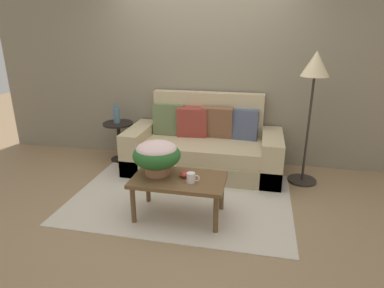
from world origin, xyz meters
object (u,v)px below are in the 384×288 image
Objects in this scene: floor_lamp at (314,80)px; table_vase at (117,115)px; snack_bowl at (185,174)px; coffee_mug at (191,178)px; couch at (204,148)px; potted_plant at (157,155)px; coffee_table at (179,183)px; side_table at (119,135)px.

table_vase is at bearing 175.57° from floor_lamp.
coffee_mug is at bearing -52.00° from snack_bowl.
floor_lamp is 1.89m from snack_bowl.
snack_bowl is at bearing -88.75° from couch.
couch is 7.18× the size of table_vase.
coffee_mug is (-1.20, -1.21, -0.82)m from floor_lamp.
potted_plant is 0.44m from coffee_mug.
table_vase reaches higher than coffee_table.
potted_plant is at bearing 161.82° from coffee_mug.
potted_plant is 4.28× the size of snack_bowl.
couch reaches higher than potted_plant.
coffee_table is at bearing -91.48° from couch.
snack_bowl is 0.40× the size of table_vase.
couch is 1.34m from coffee_mug.
floor_lamp reaches higher than couch.
side_table reaches higher than coffee_table.
couch is at bearing 91.25° from snack_bowl.
floor_lamp is at bearing -4.43° from table_vase.
potted_plant reaches higher than coffee_table.
coffee_table is at bearing -46.79° from table_vase.
coffee_table is at bearing 154.40° from coffee_mug.
side_table is at bearing 176.00° from couch.
coffee_table is 7.21× the size of coffee_mug.
couch reaches higher than side_table.
side_table reaches higher than coffee_mug.
table_vase is at bearing 133.21° from coffee_table.
coffee_table is 0.37m from potted_plant.
couch is at bearing -4.00° from side_table.
side_table is 4.45× the size of coffee_mug.
potted_plant reaches higher than snack_bowl.
couch is 2.20× the size of coffee_table.
couch is 3.56× the size of side_table.
couch is at bearing -3.85° from table_vase.
side_table is (-1.25, 1.35, 0.02)m from coffee_table.
table_vase reaches higher than side_table.
coffee_mug is 2.01m from table_vase.
coffee_table is at bearing -13.42° from potted_plant.
floor_lamp reaches higher than side_table.
floor_lamp is 2.04m from potted_plant.
snack_bowl is at bearing 128.00° from coffee_mug.
floor_lamp is at bearing 34.27° from potted_plant.
floor_lamp is 2.69m from table_vase.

